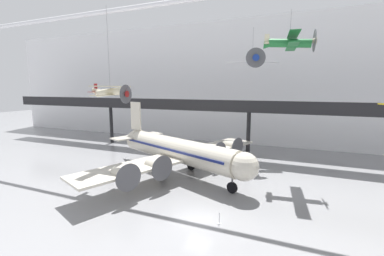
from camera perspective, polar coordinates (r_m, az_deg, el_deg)
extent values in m
plane|color=gray|center=(25.26, 1.40, -19.74)|extent=(260.00, 260.00, 0.00)
cube|color=white|center=(57.25, 14.83, 9.73)|extent=(140.00, 3.00, 26.47)
cube|color=black|center=(45.01, 12.37, 4.12)|extent=(110.00, 3.20, 0.90)
cube|color=black|center=(43.43, 12.05, 5.28)|extent=(110.00, 0.12, 1.10)
cylinder|color=black|center=(59.69, -17.48, 0.71)|extent=(0.70, 0.70, 8.07)
cylinder|color=black|center=(46.51, 12.41, -1.31)|extent=(0.70, 0.70, 8.07)
cylinder|color=beige|center=(36.21, -3.46, -4.83)|extent=(20.41, 10.82, 3.32)
sphere|color=beige|center=(29.15, 11.57, -8.41)|extent=(3.25, 3.25, 3.25)
cone|color=beige|center=(45.07, -13.16, -2.00)|extent=(5.14, 4.45, 3.05)
cube|color=navy|center=(36.14, -3.46, -4.32)|extent=(19.10, 10.34, 0.30)
cube|color=beige|center=(41.76, 5.71, -4.06)|extent=(9.41, 14.06, 0.28)
cube|color=beige|center=(31.11, -14.07, -8.83)|extent=(9.41, 14.06, 0.28)
cylinder|color=beige|center=(38.67, 4.66, -5.02)|extent=(2.83, 2.38, 1.59)
cylinder|color=#4C4C51|center=(37.86, 6.20, -5.34)|extent=(1.19, 2.83, 3.03)
cylinder|color=beige|center=(42.13, 8.61, -3.93)|extent=(2.83, 2.38, 1.59)
cylinder|color=#4C4C51|center=(41.38, 10.09, -4.20)|extent=(1.19, 2.83, 3.03)
cylinder|color=beige|center=(31.50, -8.12, -8.32)|extent=(2.83, 2.38, 1.59)
cylinder|color=#4C4C51|center=(30.50, -6.60, -8.87)|extent=(1.19, 2.83, 3.03)
cylinder|color=beige|center=(29.15, -15.27, -9.99)|extent=(2.83, 2.38, 1.59)
cylinder|color=#4C4C51|center=(28.07, -13.89, -10.67)|extent=(1.19, 2.83, 3.03)
cube|color=beige|center=(43.42, -12.40, 2.61)|extent=(2.53, 1.18, 4.65)
cube|color=beige|center=(43.62, -12.01, -1.76)|extent=(5.68, 8.99, 0.20)
cylinder|color=#4C4C51|center=(30.72, 8.93, -11.90)|extent=(0.20, 0.20, 1.21)
cylinder|color=black|center=(30.94, 8.90, -12.95)|extent=(1.35, 0.84, 1.30)
cylinder|color=#4C4C51|center=(38.40, -0.21, -7.52)|extent=(0.20, 0.20, 1.21)
cylinder|color=black|center=(38.57, -0.21, -8.38)|extent=(1.35, 0.84, 1.30)
cylinder|color=#4C4C51|center=(35.00, -6.43, -9.22)|extent=(0.20, 0.20, 1.21)
cylinder|color=black|center=(35.20, -6.42, -10.16)|extent=(1.35, 0.84, 1.30)
cylinder|color=silver|center=(44.71, 13.26, 14.42)|extent=(2.88, 5.63, 1.27)
cone|color=navy|center=(41.87, 13.93, 14.89)|extent=(1.27, 1.20, 1.03)
cylinder|color=#4C4C51|center=(41.68, 13.98, 14.92)|extent=(2.84, 1.00, 2.98)
cone|color=silver|center=(47.36, 12.72, 14.04)|extent=(1.41, 1.74, 1.01)
cube|color=silver|center=(44.35, 13.32, 14.02)|extent=(8.36, 3.97, 0.10)
cube|color=navy|center=(47.77, 12.69, 14.90)|extent=(0.27, 0.66, 1.38)
cube|color=navy|center=(47.70, 12.66, 14.08)|extent=(3.04, 1.60, 0.06)
cylinder|color=slate|center=(45.09, 13.40, 18.07)|extent=(0.04, 0.04, 4.61)
cylinder|color=beige|center=(32.95, -17.71, 7.63)|extent=(4.21, 0.93, 1.27)
cone|color=maroon|center=(31.57, -14.71, 7.32)|extent=(0.70, 0.78, 0.77)
cylinder|color=#4C4C51|center=(31.48, -14.49, 7.30)|extent=(0.08, 2.23, 2.23)
cone|color=beige|center=(34.31, -20.28, 7.87)|extent=(1.19, 0.75, 0.84)
cube|color=beige|center=(32.78, -17.43, 8.83)|extent=(1.11, 6.26, 0.10)
cube|color=beige|center=(32.79, -17.34, 7.04)|extent=(1.11, 6.26, 0.10)
cube|color=maroon|center=(34.48, -20.61, 8.37)|extent=(0.50, 0.07, 1.03)
cube|color=maroon|center=(34.49, -20.56, 7.52)|extent=(0.54, 2.23, 0.06)
cylinder|color=slate|center=(33.28, -18.14, 16.58)|extent=(0.04, 0.04, 9.52)
cylinder|color=#1E6B33|center=(36.37, 20.87, 17.20)|extent=(5.23, 1.60, 1.36)
cone|color=beige|center=(36.66, 25.24, 17.13)|extent=(0.94, 1.04, 0.95)
cylinder|color=#4C4C51|center=(36.69, 25.55, 17.12)|extent=(0.33, 2.73, 2.75)
cone|color=#1E6B33|center=(36.28, 16.77, 17.18)|extent=(1.51, 1.04, 0.98)
cube|color=#1E6B33|center=(36.53, 21.46, 18.47)|extent=(2.06, 7.79, 0.10)
cube|color=#1E6B33|center=(36.33, 21.35, 16.51)|extent=(2.06, 7.79, 0.10)
cube|color=beige|center=(36.40, 16.31, 18.42)|extent=(0.62, 0.13, 1.27)
cube|color=beige|center=(36.30, 16.26, 17.44)|extent=(0.91, 2.80, 0.06)
cylinder|color=slate|center=(36.79, 21.09, 20.73)|extent=(0.04, 0.04, 3.54)
cylinder|color=#B2B5BA|center=(24.78, 6.05, -20.34)|extent=(0.36, 0.36, 0.04)
cylinder|color=#B2B5BA|center=(24.55, 6.07, -19.33)|extent=(0.07, 0.07, 0.95)
sphere|color=#B2B5BA|center=(24.31, 6.09, -18.26)|extent=(0.10, 0.10, 0.10)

